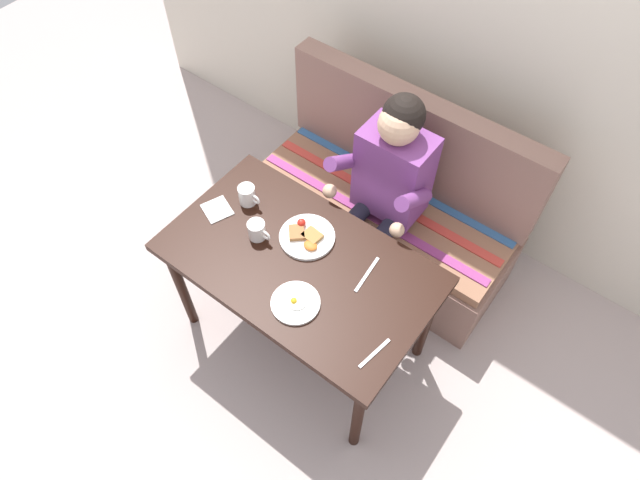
{
  "coord_description": "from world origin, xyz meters",
  "views": [
    {
      "loc": [
        0.88,
        -1.0,
        2.75
      ],
      "look_at": [
        0.0,
        0.15,
        0.72
      ],
      "focal_mm": 31.22,
      "sensor_mm": 36.0,
      "label": 1
    }
  ],
  "objects_px": {
    "napkin": "(217,210)",
    "fork": "(374,353)",
    "table": "(300,271)",
    "coffee_mug_second": "(257,230)",
    "knife": "(367,274)",
    "plate_eggs": "(296,303)",
    "plate_breakfast": "(307,236)",
    "coffee_mug": "(247,195)",
    "person": "(385,184)",
    "couch": "(387,209)"
  },
  "relations": [
    {
      "from": "coffee_mug_second",
      "to": "napkin",
      "type": "distance_m",
      "value": 0.25
    },
    {
      "from": "napkin",
      "to": "fork",
      "type": "xyz_separation_m",
      "value": [
        0.98,
        -0.15,
        -0.0
      ]
    },
    {
      "from": "person",
      "to": "knife",
      "type": "bearing_deg",
      "value": -65.13
    },
    {
      "from": "person",
      "to": "napkin",
      "type": "height_order",
      "value": "person"
    },
    {
      "from": "couch",
      "to": "napkin",
      "type": "distance_m",
      "value": 1.0
    },
    {
      "from": "person",
      "to": "fork",
      "type": "relative_size",
      "value": 7.13
    },
    {
      "from": "napkin",
      "to": "plate_breakfast",
      "type": "bearing_deg",
      "value": 16.35
    },
    {
      "from": "plate_breakfast",
      "to": "coffee_mug_second",
      "type": "bearing_deg",
      "value": -145.21
    },
    {
      "from": "coffee_mug",
      "to": "coffee_mug_second",
      "type": "height_order",
      "value": "coffee_mug"
    },
    {
      "from": "coffee_mug",
      "to": "napkin",
      "type": "height_order",
      "value": "coffee_mug"
    },
    {
      "from": "fork",
      "to": "knife",
      "type": "height_order",
      "value": "same"
    },
    {
      "from": "table",
      "to": "coffee_mug_second",
      "type": "relative_size",
      "value": 10.17
    },
    {
      "from": "plate_breakfast",
      "to": "fork",
      "type": "distance_m",
      "value": 0.62
    },
    {
      "from": "table",
      "to": "fork",
      "type": "height_order",
      "value": "fork"
    },
    {
      "from": "table",
      "to": "coffee_mug_second",
      "type": "distance_m",
      "value": 0.26
    },
    {
      "from": "coffee_mug_second",
      "to": "knife",
      "type": "distance_m",
      "value": 0.52
    },
    {
      "from": "coffee_mug",
      "to": "plate_eggs",
      "type": "bearing_deg",
      "value": -29.34
    },
    {
      "from": "couch",
      "to": "person",
      "type": "height_order",
      "value": "person"
    },
    {
      "from": "fork",
      "to": "napkin",
      "type": "bearing_deg",
      "value": -179.11
    },
    {
      "from": "fork",
      "to": "knife",
      "type": "xyz_separation_m",
      "value": [
        -0.23,
        0.28,
        0.0
      ]
    },
    {
      "from": "person",
      "to": "napkin",
      "type": "distance_m",
      "value": 0.8
    },
    {
      "from": "table",
      "to": "couch",
      "type": "relative_size",
      "value": 0.83
    },
    {
      "from": "coffee_mug_second",
      "to": "fork",
      "type": "height_order",
      "value": "coffee_mug_second"
    },
    {
      "from": "plate_eggs",
      "to": "fork",
      "type": "bearing_deg",
      "value": 2.2
    },
    {
      "from": "couch",
      "to": "plate_breakfast",
      "type": "bearing_deg",
      "value": -94.47
    },
    {
      "from": "coffee_mug",
      "to": "plate_breakfast",
      "type": "bearing_deg",
      "value": 0.18
    },
    {
      "from": "plate_breakfast",
      "to": "coffee_mug",
      "type": "bearing_deg",
      "value": -179.82
    },
    {
      "from": "coffee_mug_second",
      "to": "napkin",
      "type": "bearing_deg",
      "value": -179.71
    },
    {
      "from": "coffee_mug_second",
      "to": "plate_breakfast",
      "type": "bearing_deg",
      "value": 34.79
    },
    {
      "from": "plate_eggs",
      "to": "coffee_mug_second",
      "type": "xyz_separation_m",
      "value": [
        -0.35,
        0.17,
        0.04
      ]
    },
    {
      "from": "plate_eggs",
      "to": "napkin",
      "type": "distance_m",
      "value": 0.62
    },
    {
      "from": "plate_eggs",
      "to": "knife",
      "type": "height_order",
      "value": "plate_eggs"
    },
    {
      "from": "couch",
      "to": "coffee_mug",
      "type": "xyz_separation_m",
      "value": [
        -0.4,
        -0.65,
        0.45
      ]
    },
    {
      "from": "coffee_mug",
      "to": "table",
      "type": "bearing_deg",
      "value": -16.31
    },
    {
      "from": "plate_eggs",
      "to": "coffee_mug",
      "type": "xyz_separation_m",
      "value": [
        -0.52,
        0.29,
        0.04
      ]
    },
    {
      "from": "coffee_mug_second",
      "to": "table",
      "type": "bearing_deg",
      "value": 1.87
    },
    {
      "from": "couch",
      "to": "coffee_mug_second",
      "type": "xyz_separation_m",
      "value": [
        -0.23,
        -0.77,
        0.45
      ]
    },
    {
      "from": "table",
      "to": "fork",
      "type": "relative_size",
      "value": 7.06
    },
    {
      "from": "coffee_mug",
      "to": "fork",
      "type": "xyz_separation_m",
      "value": [
        0.9,
        -0.28,
        -0.05
      ]
    },
    {
      "from": "napkin",
      "to": "fork",
      "type": "bearing_deg",
      "value": -8.74
    },
    {
      "from": "person",
      "to": "napkin",
      "type": "relative_size",
      "value": 9.42
    },
    {
      "from": "couch",
      "to": "table",
      "type": "bearing_deg",
      "value": -90.0
    },
    {
      "from": "coffee_mug",
      "to": "knife",
      "type": "height_order",
      "value": "coffee_mug"
    },
    {
      "from": "plate_breakfast",
      "to": "coffee_mug",
      "type": "relative_size",
      "value": 2.13
    },
    {
      "from": "coffee_mug",
      "to": "coffee_mug_second",
      "type": "xyz_separation_m",
      "value": [
        0.17,
        -0.12,
        -0.0
      ]
    },
    {
      "from": "couch",
      "to": "knife",
      "type": "height_order",
      "value": "couch"
    },
    {
      "from": "fork",
      "to": "coffee_mug_second",
      "type": "bearing_deg",
      "value": 177.88
    },
    {
      "from": "couch",
      "to": "fork",
      "type": "relative_size",
      "value": 8.47
    },
    {
      "from": "fork",
      "to": "table",
      "type": "bearing_deg",
      "value": 171.99
    },
    {
      "from": "person",
      "to": "fork",
      "type": "bearing_deg",
      "value": -59.27
    }
  ]
}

